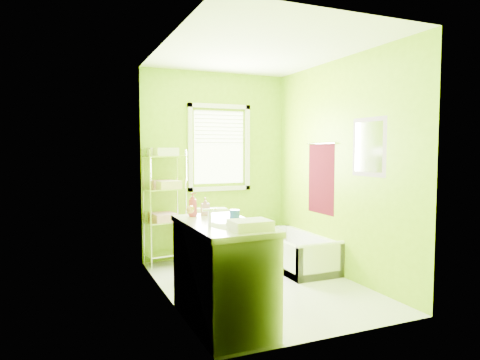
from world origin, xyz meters
name	(u,v)px	position (x,y,z in m)	size (l,w,h in m)	color
ground	(260,285)	(0.00, 0.00, 0.00)	(2.90, 2.90, 0.00)	silver
room_envelope	(260,147)	(0.00, 0.00, 1.55)	(2.14, 2.94, 2.62)	#7DAD08
window	(219,143)	(0.05, 1.42, 1.61)	(0.92, 0.05, 1.22)	white
door	(197,215)	(-1.04, -1.00, 1.00)	(0.09, 0.80, 2.00)	white
right_wall_decor	(339,166)	(1.04, -0.02, 1.32)	(0.04, 1.48, 1.17)	#460811
bathtub	(294,256)	(0.73, 0.50, 0.14)	(0.64, 1.36, 0.44)	white
toilet	(210,235)	(-0.23, 1.04, 0.40)	(0.44, 0.78, 0.80)	white
vanity	(223,270)	(-0.76, -0.83, 0.47)	(0.61, 1.19, 1.12)	white
wire_shelf_unit	(165,194)	(-0.77, 1.28, 0.94)	(0.55, 0.44, 1.55)	silver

